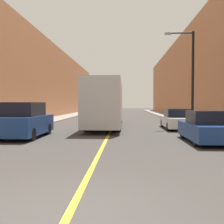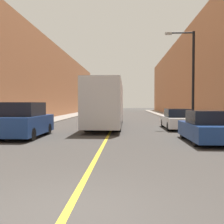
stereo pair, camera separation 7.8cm
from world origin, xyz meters
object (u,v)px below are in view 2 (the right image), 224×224
object	(u,v)px
bus	(107,103)
car_right_near	(205,128)
car_right_mid	(176,120)
street_lamp_right	(191,73)
parked_suv_left	(25,121)

from	to	relation	value
bus	car_right_near	xyz separation A→B (m)	(5.44, -8.40, -1.20)
car_right_mid	car_right_near	bearing A→B (deg)	-89.09
bus	car_right_mid	world-z (taller)	bus
bus	street_lamp_right	bearing A→B (deg)	-6.39
car_right_near	bus	bearing A→B (deg)	122.92
car_right_mid	street_lamp_right	distance (m)	3.91
car_right_near	street_lamp_right	xyz separation A→B (m)	(1.14, 7.66, 3.56)
parked_suv_left	street_lamp_right	world-z (taller)	street_lamp_right
car_right_near	street_lamp_right	distance (m)	8.52
bus	car_right_near	bearing A→B (deg)	-57.08
parked_suv_left	bus	bearing A→B (deg)	59.76
car_right_near	car_right_mid	world-z (taller)	car_right_near
parked_suv_left	car_right_mid	bearing A→B (deg)	29.61
bus	street_lamp_right	xyz separation A→B (m)	(6.58, -0.74, 2.36)
street_lamp_right	car_right_near	bearing A→B (deg)	-98.46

